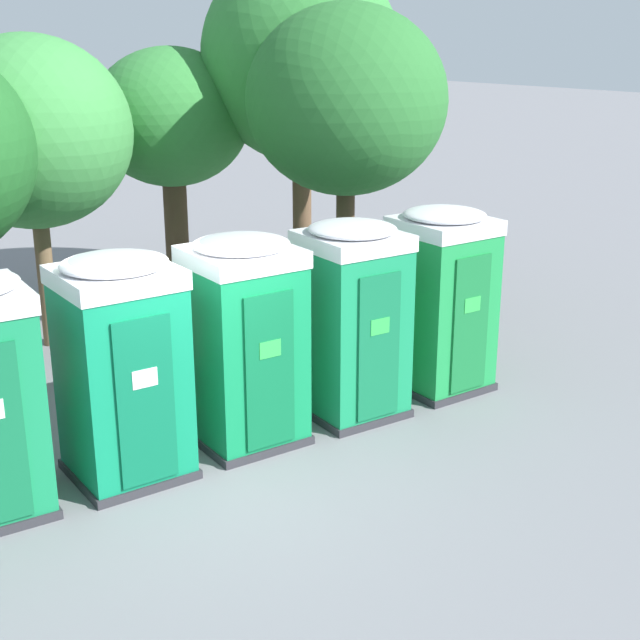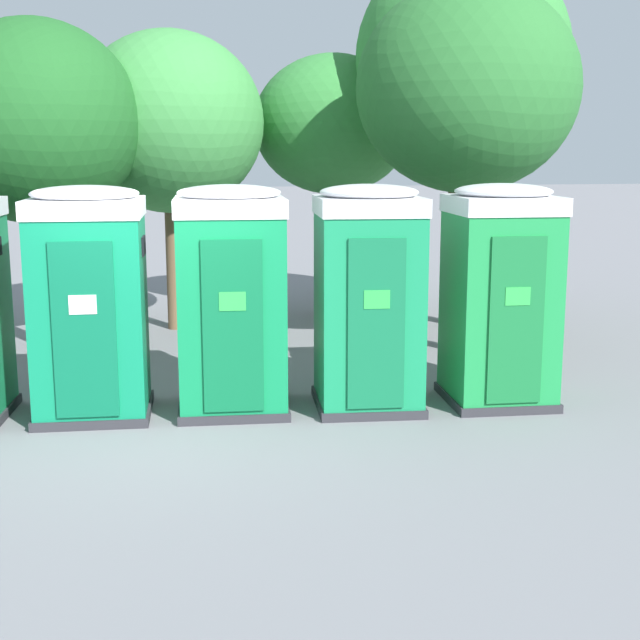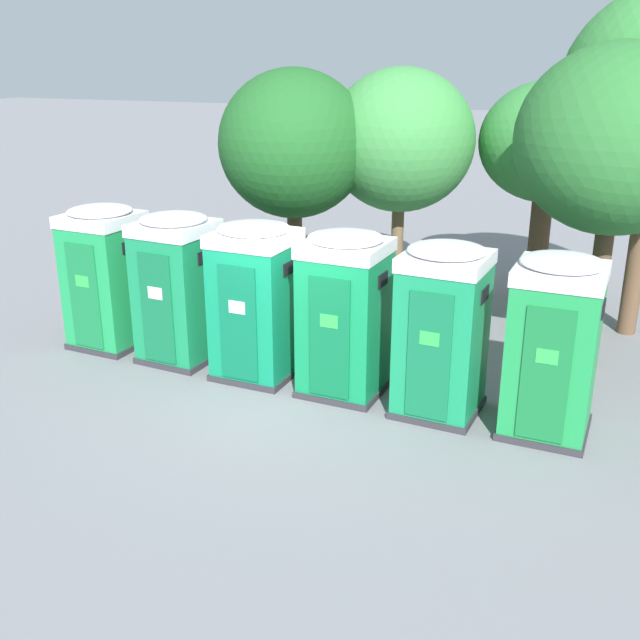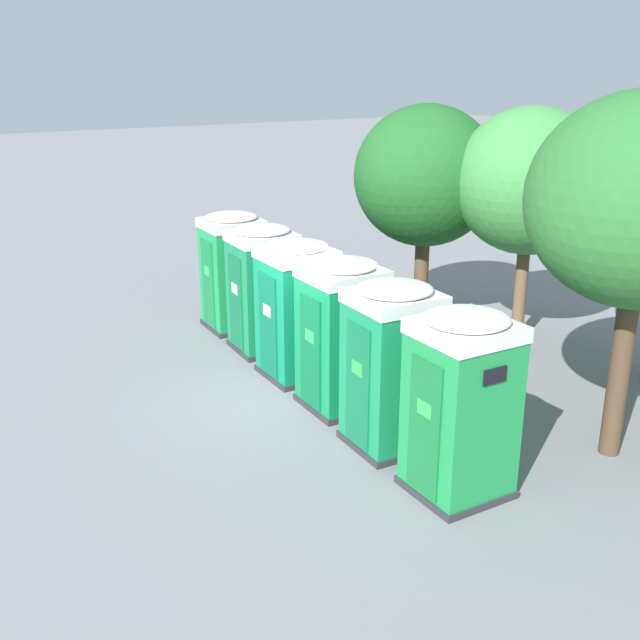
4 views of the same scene
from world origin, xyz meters
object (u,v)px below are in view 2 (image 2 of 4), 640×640
Objects in this scene: street_tree_3 at (462,61)px; street_tree_4 at (170,123)px; portapotty_4 at (368,297)px; street_tree_1 at (36,124)px; street_tree_2 at (333,127)px; portapotty_5 at (500,294)px; street_tree_0 at (467,89)px; portapotty_3 at (231,298)px; portapotty_2 at (90,302)px.

street_tree_3 is 4.79m from street_tree_4.
street_tree_1 is (-3.98, 3.95, 1.99)m from portapotty_4.
street_tree_2 is (0.73, 5.82, 2.00)m from portapotty_4.
street_tree_0 is (0.46, 2.64, 2.45)m from portapotty_5.
portapotty_5 is 0.56× the size of street_tree_2.
street_tree_1 is at bearing 167.01° from street_tree_0.
street_tree_1 is at bearing 122.86° from portapotty_3.
street_tree_3 reaches higher than portapotty_2.
street_tree_1 reaches higher than portapotty_4.
portapotty_3 and portapotty_5 have the same top height.
portapotty_2 is at bearing 175.78° from portapotty_4.
street_tree_4 is at bearing 149.47° from street_tree_0.
street_tree_0 reaches higher than portapotty_3.
street_tree_0 is at bearing 24.83° from portapotty_2.
portapotty_5 is (3.06, -0.23, 0.00)m from portapotty_3.
street_tree_4 is (-4.07, 2.40, -0.41)m from street_tree_0.
street_tree_0 is at bearing -106.87° from street_tree_3.
street_tree_2 reaches higher than portapotty_4.
street_tree_2 is at bearing 16.93° from street_tree_4.
street_tree_1 is (-2.45, 3.79, 1.99)m from portapotty_3.
street_tree_0 is 4.74m from street_tree_4.
street_tree_4 reaches higher than portapotty_3.
street_tree_1 reaches higher than portapotty_2.
street_tree_2 is at bearing 21.72° from street_tree_1.
portapotty_3 is 4.92m from street_tree_0.
portapotty_3 is 0.53× the size of street_tree_4.
street_tree_1 is 2.16m from street_tree_4.
portapotty_2 is 4.61m from portapotty_5.
portapotty_4 is 0.49× the size of street_tree_0.
street_tree_2 reaches higher than portapotty_2.
street_tree_2 is 0.95× the size of street_tree_4.
street_tree_0 is 1.10× the size of street_tree_1.
street_tree_3 reaches higher than portapotty_3.
portapotty_4 is at bearing -127.87° from street_tree_0.
street_tree_0 is at bearing -12.99° from street_tree_1.
street_tree_3 is (0.59, 1.95, 0.57)m from street_tree_0.
portapotty_3 is at bearing 174.20° from portapotty_4.
portapotty_2 is 4.32m from street_tree_1.
portapotty_4 is at bearing 177.36° from portapotty_5.
street_tree_0 is at bearing 34.38° from portapotty_3.
portapotty_4 is at bearing -44.77° from street_tree_1.
street_tree_3 is at bearing 73.13° from street_tree_0.
portapotty_2 is 0.56× the size of street_tree_2.
portapotty_2 and portapotty_3 have the same top height.
street_tree_2 is (4.70, 1.87, 0.01)m from street_tree_1.
street_tree_1 is at bearing 143.92° from portapotty_5.
portapotty_3 is (1.54, -0.07, 0.00)m from portapotty_2.
portapotty_4 and portapotty_5 have the same top height.
street_tree_4 reaches higher than street_tree_1.
portapotty_4 is 0.56× the size of street_tree_2.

